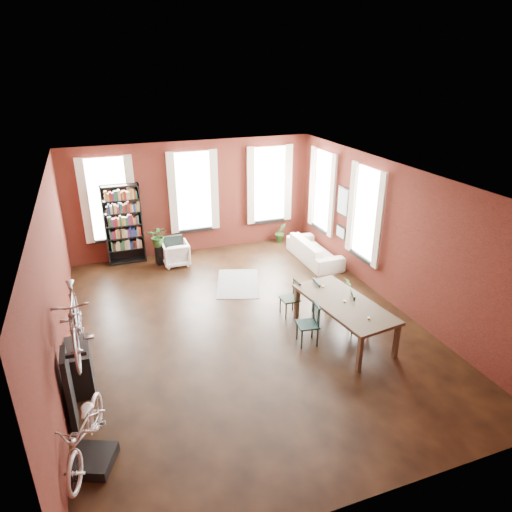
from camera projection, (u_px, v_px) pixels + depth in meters
name	position (u px, v px, depth m)	size (l,w,h in m)	color
room	(246.00, 220.00, 9.48)	(9.00, 9.04, 3.22)	black
dining_table	(343.00, 319.00, 9.21)	(1.04, 2.28, 0.78)	brown
dining_chair_a	(308.00, 324.00, 8.95)	(0.40, 0.40, 0.86)	#1A3935
dining_chair_b	(290.00, 298.00, 9.96)	(0.38, 0.38, 0.81)	black
dining_chair_c	(360.00, 312.00, 9.39)	(0.40, 0.40, 0.87)	#1D301C
dining_chair_d	(323.00, 298.00, 9.97)	(0.39, 0.39, 0.84)	#193838
bookshelf	(124.00, 225.00, 12.36)	(1.00, 0.32, 2.20)	black
white_armchair	(176.00, 252.00, 12.49)	(0.69, 0.64, 0.71)	white
cream_sofa	(315.00, 247.00, 12.73)	(2.08, 0.61, 0.81)	beige
striped_rug	(238.00, 283.00, 11.53)	(1.03, 1.65, 0.01)	black
bike_trainer	(93.00, 460.00, 6.33)	(0.57, 0.57, 0.17)	black
bike_wall_rack	(69.00, 390.00, 6.83)	(0.16, 0.60, 1.30)	black
console_table	(80.00, 367.00, 7.74)	(0.40, 0.80, 0.80)	black
plant_stand	(161.00, 255.00, 12.58)	(0.26, 0.26, 0.53)	black
plant_by_sofa	(280.00, 238.00, 14.13)	(0.34, 0.62, 0.28)	#306327
plant_small	(347.00, 293.00, 10.86)	(0.25, 0.47, 0.17)	#2E6026
bicycle_floor	(81.00, 409.00, 5.98)	(0.58, 0.87, 1.65)	beige
bicycle_hung	(71.00, 301.00, 6.32)	(0.47, 1.00, 1.66)	#A5A8AD
plant_on_stand	(159.00, 238.00, 12.35)	(0.53, 0.59, 0.46)	#2A5823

